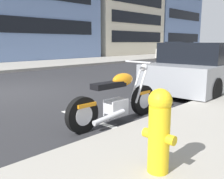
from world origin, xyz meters
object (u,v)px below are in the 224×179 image
(parked_car_at_intersection, at_px, (202,68))
(car_opposite_curb, at_px, (178,51))
(parked_motorcycle, at_px, (117,100))
(fire_hydrant, at_px, (159,129))

(parked_car_at_intersection, relative_size, car_opposite_curb, 1.03)
(parked_motorcycle, distance_m, parked_car_at_intersection, 4.10)
(car_opposite_curb, bearing_deg, fire_hydrant, 27.35)
(parked_motorcycle, bearing_deg, fire_hydrant, -123.68)
(parked_car_at_intersection, xyz_separation_m, car_opposite_curb, (12.44, 7.86, 0.01))
(parked_motorcycle, height_order, car_opposite_curb, car_opposite_curb)
(parked_car_at_intersection, bearing_deg, fire_hydrant, -162.45)
(parked_motorcycle, xyz_separation_m, car_opposite_curb, (16.52, 8.14, 0.28))
(parked_motorcycle, bearing_deg, parked_car_at_intersection, 5.60)
(car_opposite_curb, distance_m, fire_hydrant, 20.29)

